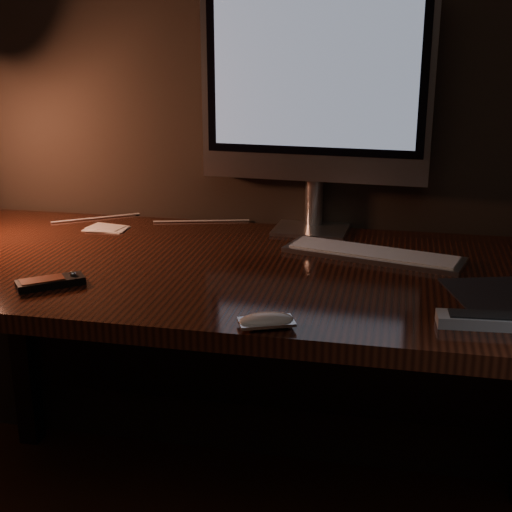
% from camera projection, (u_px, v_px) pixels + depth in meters
% --- Properties ---
extents(desk, '(1.60, 0.75, 0.75)m').
position_uv_depth(desk, '(240.00, 306.00, 1.73)').
color(desk, '#37160C').
rests_on(desk, ground).
extents(monitor, '(0.59, 0.18, 0.62)m').
position_uv_depth(monitor, '(315.00, 91.00, 1.79)').
color(monitor, silver).
rests_on(monitor, desk).
extents(keyboard, '(0.44, 0.22, 0.02)m').
position_uv_depth(keyboard, '(373.00, 254.00, 1.68)').
color(keyboard, silver).
rests_on(keyboard, desk).
extents(mouse, '(0.11, 0.09, 0.02)m').
position_uv_depth(mouse, '(266.00, 323.00, 1.28)').
color(mouse, white).
rests_on(mouse, desk).
extents(media_remote, '(0.14, 0.13, 0.03)m').
position_uv_depth(media_remote, '(50.00, 282.00, 1.49)').
color(media_remote, black).
rests_on(media_remote, desk).
extents(tv_remote, '(0.21, 0.07, 0.03)m').
position_uv_depth(tv_remote, '(496.00, 321.00, 1.28)').
color(tv_remote, '#929597').
rests_on(tv_remote, desk).
extents(papers, '(0.12, 0.08, 0.01)m').
position_uv_depth(papers, '(106.00, 228.00, 1.92)').
color(papers, white).
rests_on(papers, desk).
extents(cable, '(0.51, 0.22, 0.00)m').
position_uv_depth(cable, '(150.00, 220.00, 2.00)').
color(cable, white).
rests_on(cable, desk).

